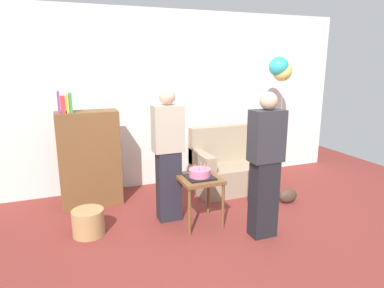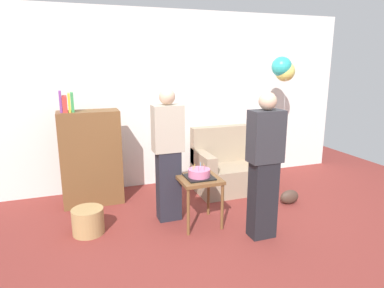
{
  "view_description": "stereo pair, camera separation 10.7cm",
  "coord_description": "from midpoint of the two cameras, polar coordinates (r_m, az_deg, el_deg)",
  "views": [
    {
      "loc": [
        -1.65,
        -3.12,
        1.94
      ],
      "look_at": [
        -0.17,
        0.67,
        0.95
      ],
      "focal_mm": 31.96,
      "sensor_mm": 36.0,
      "label": 1
    },
    {
      "loc": [
        -1.55,
        -3.16,
        1.94
      ],
      "look_at": [
        -0.17,
        0.67,
        0.95
      ],
      "focal_mm": 31.96,
      "sensor_mm": 36.0,
      "label": 2
    }
  ],
  "objects": [
    {
      "name": "ground_plane",
      "position": [
        4.02,
        5.14,
        -15.24
      ],
      "size": [
        8.0,
        8.0,
        0.0
      ],
      "primitive_type": "plane",
      "color": "maroon"
    },
    {
      "name": "wall_back",
      "position": [
        5.46,
        -4.21,
        7.43
      ],
      "size": [
        6.0,
        0.1,
        2.7
      ],
      "primitive_type": "cube",
      "color": "silver",
      "rests_on": "ground_plane"
    },
    {
      "name": "couch",
      "position": [
        5.3,
        5.52,
        -3.95
      ],
      "size": [
        1.1,
        0.7,
        0.96
      ],
      "color": "gray",
      "rests_on": "ground_plane"
    },
    {
      "name": "bookshelf",
      "position": [
        4.84,
        -17.39,
        -2.24
      ],
      "size": [
        0.8,
        0.36,
        1.57
      ],
      "color": "brown",
      "rests_on": "ground_plane"
    },
    {
      "name": "side_table",
      "position": [
        4.09,
        0.53,
        -6.83
      ],
      "size": [
        0.48,
        0.48,
        0.6
      ],
      "color": "brown",
      "rests_on": "ground_plane"
    },
    {
      "name": "birthday_cake",
      "position": [
        4.04,
        0.53,
        -4.96
      ],
      "size": [
        0.32,
        0.32,
        0.17
      ],
      "color": "black",
      "rests_on": "side_table"
    },
    {
      "name": "person_blowing_candles",
      "position": [
        4.14,
        -4.73,
        -1.86
      ],
      "size": [
        0.36,
        0.22,
        1.63
      ],
      "rotation": [
        0.0,
        0.0,
        0.1
      ],
      "color": "#23232D",
      "rests_on": "ground_plane"
    },
    {
      "name": "person_holding_cake",
      "position": [
        3.81,
        11.33,
        -3.5
      ],
      "size": [
        0.36,
        0.22,
        1.63
      ],
      "rotation": [
        0.0,
        0.0,
        2.85
      ],
      "color": "black",
      "rests_on": "ground_plane"
    },
    {
      "name": "wicker_basket",
      "position": [
        4.18,
        -17.63,
        -12.35
      ],
      "size": [
        0.36,
        0.36,
        0.3
      ],
      "primitive_type": "cylinder",
      "color": "#A88451",
      "rests_on": "ground_plane"
    },
    {
      "name": "handbag",
      "position": [
        5.01,
        15.13,
        -8.37
      ],
      "size": [
        0.28,
        0.14,
        0.2
      ],
      "primitive_type": "ellipsoid",
      "color": "#473328",
      "rests_on": "ground_plane"
    },
    {
      "name": "balloon_bunch",
      "position": [
        5.6,
        13.99,
        12.04
      ],
      "size": [
        0.38,
        0.31,
        2.01
      ],
      "color": "silver",
      "rests_on": "ground_plane"
    }
  ]
}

